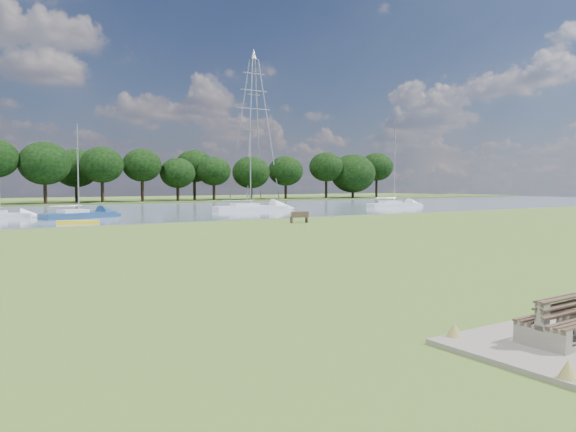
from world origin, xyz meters
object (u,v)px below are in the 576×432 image
kayak (78,222)px  pylon (254,105)px  sailboat_1 (394,203)px  riverbank_bench (299,217)px  sailboat_2 (78,213)px  bench_pair (564,322)px  sailboat_0 (250,206)px

kayak → pylon: pylon is taller
kayak → sailboat_1: size_ratio=0.31×
riverbank_bench → pylon: 61.85m
sailboat_2 → bench_pair: bearing=-109.6°
kayak → pylon: size_ratio=0.11×
bench_pair → sailboat_2: bearing=87.4°
riverbank_bench → pylon: (26.32, 53.35, 16.92)m
kayak → sailboat_0: size_ratio=0.32×
pylon → bench_pair: bearing=-116.0°
sailboat_1 → sailboat_2: bearing=-171.3°
bench_pair → sailboat_0: bearing=66.1°
pylon → sailboat_1: size_ratio=2.76×
pylon → sailboat_2: 57.99m
riverbank_bench → kayak: riverbank_bench is taller
kayak → sailboat_0: 23.82m
sailboat_0 → sailboat_1: 19.50m
bench_pair → sailboat_1: 60.97m
bench_pair → pylon: pylon is taller
pylon → sailboat_1: 41.40m
pylon → sailboat_2: (-39.89, -38.56, -16.86)m
bench_pair → kayak: size_ratio=0.60×
bench_pair → sailboat_1: (39.80, 46.19, 0.08)m
sailboat_2 → sailboat_0: bearing=-7.5°
riverbank_bench → kayak: bearing=167.5°
sailboat_1 → bench_pair: bearing=-123.2°
riverbank_bench → sailboat_1: bearing=45.0°
sailboat_1 → kayak: bearing=-161.0°
riverbank_bench → sailboat_0: size_ratio=0.16×
riverbank_bench → sailboat_1: 29.53m
bench_pair → sailboat_0: sailboat_0 is taller
riverbank_bench → sailboat_0: 19.36m
sailboat_1 → sailboat_2: size_ratio=1.19×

